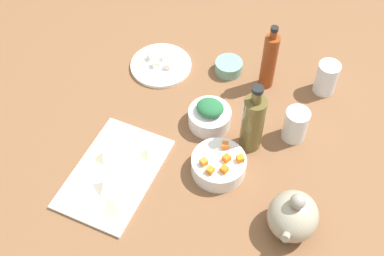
{
  "coord_description": "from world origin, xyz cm",
  "views": [
    {
      "loc": [
        79.82,
        34.48,
        119.47
      ],
      "look_at": [
        0.0,
        0.0,
        8.0
      ],
      "focal_mm": 46.15,
      "sensor_mm": 36.0,
      "label": 1
    }
  ],
  "objects_px": {
    "bowl_small_side": "(228,66)",
    "drinking_glass_0": "(326,78)",
    "cutting_board": "(115,173)",
    "bowl_greens": "(210,118)",
    "bottle_1": "(269,61)",
    "teapot": "(293,216)",
    "bowl_carrots": "(219,165)",
    "bottle_0": "(253,122)",
    "plate_tofu": "(161,65)",
    "drinking_glass_1": "(295,125)"
  },
  "relations": [
    {
      "from": "teapot",
      "to": "bottle_1",
      "type": "bearing_deg",
      "value": -154.81
    },
    {
      "from": "bowl_greens",
      "to": "drinking_glass_1",
      "type": "distance_m",
      "value": 0.25
    },
    {
      "from": "bottle_0",
      "to": "drinking_glass_1",
      "type": "height_order",
      "value": "bottle_0"
    },
    {
      "from": "bowl_small_side",
      "to": "teapot",
      "type": "height_order",
      "value": "teapot"
    },
    {
      "from": "teapot",
      "to": "bottle_0",
      "type": "height_order",
      "value": "bottle_0"
    },
    {
      "from": "bowl_small_side",
      "to": "bottle_1",
      "type": "bearing_deg",
      "value": 87.03
    },
    {
      "from": "bottle_1",
      "to": "bowl_small_side",
      "type": "bearing_deg",
      "value": -92.97
    },
    {
      "from": "bowl_small_side",
      "to": "drinking_glass_0",
      "type": "height_order",
      "value": "drinking_glass_0"
    },
    {
      "from": "drinking_glass_0",
      "to": "teapot",
      "type": "bearing_deg",
      "value": 4.33
    },
    {
      "from": "teapot",
      "to": "drinking_glass_0",
      "type": "bearing_deg",
      "value": -175.67
    },
    {
      "from": "plate_tofu",
      "to": "bowl_small_side",
      "type": "distance_m",
      "value": 0.22
    },
    {
      "from": "cutting_board",
      "to": "bowl_carrots",
      "type": "relative_size",
      "value": 2.18
    },
    {
      "from": "bottle_0",
      "to": "bottle_1",
      "type": "distance_m",
      "value": 0.25
    },
    {
      "from": "teapot",
      "to": "bowl_carrots",
      "type": "bearing_deg",
      "value": -111.0
    },
    {
      "from": "bottle_0",
      "to": "drinking_glass_0",
      "type": "xyz_separation_m",
      "value": [
        -0.29,
        0.14,
        -0.05
      ]
    },
    {
      "from": "bowl_greens",
      "to": "bottle_1",
      "type": "distance_m",
      "value": 0.26
    },
    {
      "from": "drinking_glass_0",
      "to": "cutting_board",
      "type": "bearing_deg",
      "value": -39.93
    },
    {
      "from": "bowl_carrots",
      "to": "drinking_glass_0",
      "type": "relative_size",
      "value": 1.39
    },
    {
      "from": "bowl_carrots",
      "to": "teapot",
      "type": "bearing_deg",
      "value": 69.0
    },
    {
      "from": "cutting_board",
      "to": "teapot",
      "type": "height_order",
      "value": "teapot"
    },
    {
      "from": "bowl_carrots",
      "to": "teapot",
      "type": "distance_m",
      "value": 0.25
    },
    {
      "from": "bowl_carrots",
      "to": "plate_tofu",
      "type": "bearing_deg",
      "value": -133.28
    },
    {
      "from": "plate_tofu",
      "to": "drinking_glass_0",
      "type": "relative_size",
      "value": 1.84
    },
    {
      "from": "teapot",
      "to": "drinking_glass_0",
      "type": "height_order",
      "value": "teapot"
    },
    {
      "from": "teapot",
      "to": "bottle_1",
      "type": "xyz_separation_m",
      "value": [
        -0.46,
        -0.22,
        0.04
      ]
    },
    {
      "from": "cutting_board",
      "to": "drinking_glass_0",
      "type": "distance_m",
      "value": 0.71
    },
    {
      "from": "bowl_greens",
      "to": "drinking_glass_0",
      "type": "distance_m",
      "value": 0.39
    },
    {
      "from": "bowl_carrots",
      "to": "bowl_small_side",
      "type": "distance_m",
      "value": 0.39
    },
    {
      "from": "bowl_small_side",
      "to": "drinking_glass_0",
      "type": "bearing_deg",
      "value": 97.56
    },
    {
      "from": "bowl_small_side",
      "to": "drinking_glass_0",
      "type": "distance_m",
      "value": 0.32
    },
    {
      "from": "cutting_board",
      "to": "drinking_glass_1",
      "type": "xyz_separation_m",
      "value": [
        -0.33,
        0.42,
        0.05
      ]
    },
    {
      "from": "bowl_greens",
      "to": "teapot",
      "type": "relative_size",
      "value": 0.82
    },
    {
      "from": "bowl_greens",
      "to": "bowl_carrots",
      "type": "xyz_separation_m",
      "value": [
        0.15,
        0.09,
        -0.0
      ]
    },
    {
      "from": "plate_tofu",
      "to": "bowl_carrots",
      "type": "height_order",
      "value": "bowl_carrots"
    },
    {
      "from": "bowl_greens",
      "to": "teapot",
      "type": "distance_m",
      "value": 0.4
    },
    {
      "from": "plate_tofu",
      "to": "bottle_1",
      "type": "height_order",
      "value": "bottle_1"
    },
    {
      "from": "cutting_board",
      "to": "teapot",
      "type": "distance_m",
      "value": 0.5
    },
    {
      "from": "bottle_0",
      "to": "bowl_carrots",
      "type": "bearing_deg",
      "value": -22.33
    },
    {
      "from": "drinking_glass_0",
      "to": "plate_tofu",
      "type": "bearing_deg",
      "value": -77.89
    },
    {
      "from": "cutting_board",
      "to": "bowl_carrots",
      "type": "height_order",
      "value": "bowl_carrots"
    },
    {
      "from": "plate_tofu",
      "to": "bowl_greens",
      "type": "height_order",
      "value": "bowl_greens"
    },
    {
      "from": "cutting_board",
      "to": "bowl_carrots",
      "type": "bearing_deg",
      "value": 116.05
    },
    {
      "from": "cutting_board",
      "to": "bottle_0",
      "type": "bearing_deg",
      "value": 128.76
    },
    {
      "from": "bottle_1",
      "to": "cutting_board",
      "type": "bearing_deg",
      "value": -29.3
    },
    {
      "from": "bowl_small_side",
      "to": "drinking_glass_1",
      "type": "distance_m",
      "value": 0.33
    },
    {
      "from": "cutting_board",
      "to": "drinking_glass_0",
      "type": "relative_size",
      "value": 3.03
    },
    {
      "from": "plate_tofu",
      "to": "bottle_1",
      "type": "relative_size",
      "value": 0.86
    },
    {
      "from": "bowl_greens",
      "to": "bottle_1",
      "type": "relative_size",
      "value": 0.54
    },
    {
      "from": "plate_tofu",
      "to": "drinking_glass_1",
      "type": "xyz_separation_m",
      "value": [
        0.11,
        0.48,
        0.05
      ]
    },
    {
      "from": "drinking_glass_0",
      "to": "bottle_0",
      "type": "bearing_deg",
      "value": -26.15
    }
  ]
}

